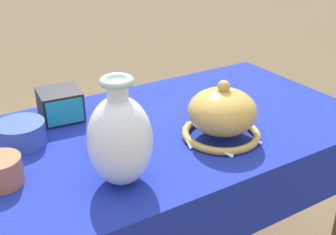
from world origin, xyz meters
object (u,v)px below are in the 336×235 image
Objects in this scene: vase_tall_bulbous at (120,139)px; vase_dome_bell at (222,115)px; pot_squat_cobalt at (21,133)px; mosaic_tile_box at (60,105)px; pot_squat_terracotta at (0,171)px; jar_round_charcoal at (112,131)px.

vase_tall_bulbous reaches higher than vase_dome_bell.
vase_tall_bulbous reaches higher than pot_squat_cobalt.
mosaic_tile_box is 0.18m from pot_squat_cobalt.
vase_dome_bell is 0.58m from pot_squat_cobalt.
vase_tall_bulbous is 0.43m from mosaic_tile_box.
vase_dome_bell is 0.62m from pot_squat_terracotta.
pot_squat_cobalt is (0.09, 0.18, -0.00)m from pot_squat_terracotta.
vase_tall_bulbous is 0.37m from pot_squat_cobalt.
vase_tall_bulbous reaches higher than pot_squat_terracotta.
vase_tall_bulbous is 0.31m from pot_squat_terracotta.
mosaic_tile_box is 0.27m from jar_round_charcoal.
vase_dome_bell is 2.28× the size of pot_squat_terracotta.
pot_squat_terracotta is (-0.25, -0.28, -0.01)m from mosaic_tile_box.
vase_dome_bell is at bearing -8.50° from pot_squat_terracotta.
vase_dome_bell is at bearing -40.34° from mosaic_tile_box.
pot_squat_cobalt is 1.10× the size of jar_round_charcoal.
jar_round_charcoal is (-0.30, 0.11, -0.02)m from vase_dome_bell.
jar_round_charcoal is at bearing 160.03° from vase_dome_bell.
mosaic_tile_box is at bearing 48.78° from pot_squat_terracotta.
vase_dome_bell is 1.73× the size of pot_squat_cobalt.
pot_squat_cobalt is at bearing 152.49° from vase_dome_bell.
pot_squat_terracotta is (-0.61, 0.09, -0.04)m from vase_dome_bell.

